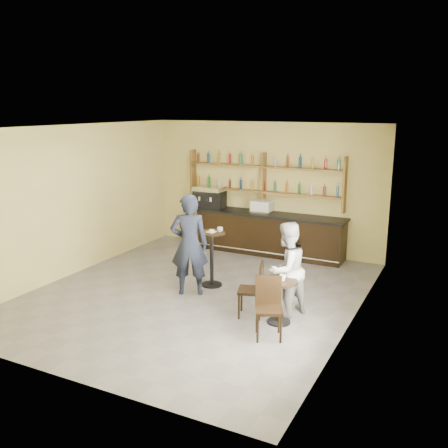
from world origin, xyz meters
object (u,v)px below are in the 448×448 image
at_px(man_main, 189,245).
at_px(chair_west, 250,290).
at_px(cafe_table, 279,301).
at_px(patron_second, 286,269).
at_px(pastry_case, 262,207).
at_px(espresso_machine, 210,197).
at_px(bar_counter, 269,234).
at_px(pedestal_table, 212,259).
at_px(chair_south, 269,309).

height_order(man_main, chair_west, man_main).
bearing_deg(cafe_table, patron_second, 93.24).
xyz_separation_m(pastry_case, patron_second, (1.82, -3.32, -0.34)).
relative_size(espresso_machine, patron_second, 0.46).
bearing_deg(pastry_case, espresso_machine, -173.74).
bearing_deg(patron_second, man_main, -69.47).
relative_size(bar_counter, chair_west, 3.93).
height_order(pedestal_table, cafe_table, pedestal_table).
bearing_deg(bar_counter, cafe_table, -65.99).
bearing_deg(cafe_table, pastry_case, 116.53).
height_order(pedestal_table, chair_south, pedestal_table).
relative_size(espresso_machine, chair_south, 0.79).
height_order(pastry_case, chair_west, pastry_case).
relative_size(pastry_case, chair_south, 0.52).
bearing_deg(patron_second, pastry_case, -127.14).
bearing_deg(espresso_machine, patron_second, -50.50).
height_order(pastry_case, cafe_table, pastry_case).
bearing_deg(chair_south, bar_counter, 86.29).
bearing_deg(bar_counter, man_main, -96.91).
height_order(espresso_machine, patron_second, patron_second).
distance_m(bar_counter, chair_south, 4.61).
bearing_deg(bar_counter, pedestal_table, -94.70).
bearing_deg(espresso_machine, pedestal_table, -66.18).
xyz_separation_m(man_main, chair_west, (1.48, -0.44, -0.51)).
bearing_deg(chair_west, man_main, -124.06).
bearing_deg(chair_south, espresso_machine, 102.76).
bearing_deg(chair_west, chair_south, 25.32).
xyz_separation_m(espresso_machine, pastry_case, (1.46, 0.00, -0.12)).
bearing_deg(pedestal_table, bar_counter, 85.30).
bearing_deg(pastry_case, patron_second, -55.02).
bearing_deg(pastry_case, chair_west, -64.20).
distance_m(bar_counter, pedestal_table, 2.62).
xyz_separation_m(bar_counter, pedestal_table, (-0.21, -2.61, 0.05)).
bearing_deg(patron_second, cafe_table, 27.38).
bearing_deg(pastry_case, chair_south, -59.94).
bearing_deg(pedestal_table, cafe_table, -30.12).
xyz_separation_m(espresso_machine, chair_west, (2.75, -3.64, -0.81)).
height_order(pedestal_table, man_main, man_main).
relative_size(bar_counter, chair_south, 3.89).
bearing_deg(chair_west, cafe_table, 67.42).
xyz_separation_m(pedestal_table, chair_south, (1.91, -1.68, -0.08)).
distance_m(pastry_case, cafe_table, 4.20).
bearing_deg(pedestal_table, chair_south, -41.34).
xyz_separation_m(bar_counter, pastry_case, (-0.20, 0.00, 0.66)).
bearing_deg(pedestal_table, chair_west, -38.17).
distance_m(espresso_machine, cafe_table, 5.03).
relative_size(espresso_machine, cafe_table, 1.00).
height_order(bar_counter, chair_west, bar_counter).
xyz_separation_m(man_main, chair_south, (2.08, -1.09, -0.51)).
bearing_deg(espresso_machine, cafe_table, -53.31).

